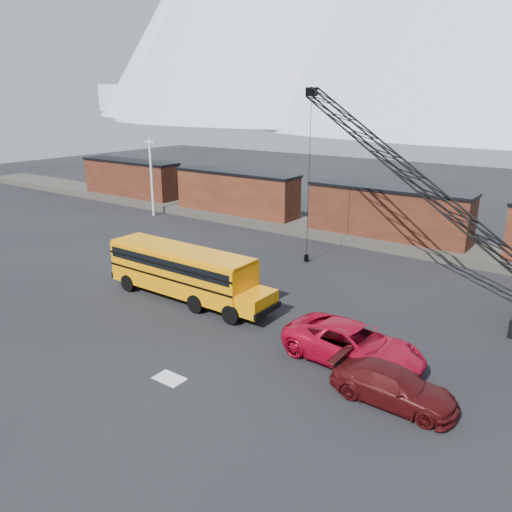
% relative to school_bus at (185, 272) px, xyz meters
% --- Properties ---
extents(ground, '(160.00, 160.00, 0.00)m').
position_rel_school_bus_xyz_m(ground, '(5.25, -3.16, -1.79)').
color(ground, black).
rests_on(ground, ground).
extents(gravel_berm, '(120.00, 5.00, 0.70)m').
position_rel_school_bus_xyz_m(gravel_berm, '(5.25, 18.84, -1.44)').
color(gravel_berm, '#4B453E').
rests_on(gravel_berm, ground).
extents(boxcar_west_far, '(13.70, 3.10, 4.17)m').
position_rel_school_bus_xyz_m(boxcar_west_far, '(-26.75, 18.84, 0.97)').
color(boxcar_west_far, '#562718').
rests_on(boxcar_west_far, gravel_berm).
extents(boxcar_west_near, '(13.70, 3.10, 4.17)m').
position_rel_school_bus_xyz_m(boxcar_west_near, '(-10.75, 18.84, 0.97)').
color(boxcar_west_near, '#421613').
rests_on(boxcar_west_near, gravel_berm).
extents(boxcar_mid, '(13.70, 3.10, 4.17)m').
position_rel_school_bus_xyz_m(boxcar_mid, '(5.25, 18.84, 0.97)').
color(boxcar_mid, '#562718').
rests_on(boxcar_mid, gravel_berm).
extents(utility_pole, '(1.40, 0.24, 8.00)m').
position_rel_school_bus_xyz_m(utility_pole, '(-18.75, 14.84, 2.36)').
color(utility_pole, silver).
rests_on(utility_pole, ground).
extents(snow_patch, '(1.40, 0.90, 0.02)m').
position_rel_school_bus_xyz_m(snow_patch, '(5.75, -7.16, -1.78)').
color(snow_patch, silver).
rests_on(snow_patch, ground).
extents(school_bus, '(11.65, 2.65, 3.19)m').
position_rel_school_bus_xyz_m(school_bus, '(0.00, 0.00, 0.00)').
color(school_bus, orange).
rests_on(school_bus, ground).
extents(red_pickup, '(6.89, 3.60, 1.85)m').
position_rel_school_bus_xyz_m(red_pickup, '(11.68, -1.12, -0.87)').
color(red_pickup, '#AE0822').
rests_on(red_pickup, ground).
extents(maroon_suv, '(5.19, 2.16, 1.50)m').
position_rel_school_bus_xyz_m(maroon_suv, '(14.40, -3.11, -1.04)').
color(maroon_suv, '#420B0D').
rests_on(maroon_suv, ground).
extents(crawler_crane, '(20.77, 5.26, 12.75)m').
position_rel_school_bus_xyz_m(crawler_crane, '(10.77, 9.33, 5.18)').
color(crawler_crane, black).
rests_on(crawler_crane, ground).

